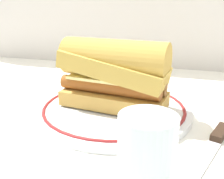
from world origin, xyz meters
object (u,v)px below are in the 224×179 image
object	(u,v)px
drinking_glass	(146,166)
sausage_sandwich	(112,72)
butter_knife	(213,143)
plate	(112,108)

from	to	relation	value
drinking_glass	sausage_sandwich	bearing A→B (deg)	114.81
sausage_sandwich	drinking_glass	distance (m)	0.23
drinking_glass	butter_knife	xyz separation A→B (m)	(0.08, 0.13, -0.04)
plate	butter_knife	world-z (taller)	plate
plate	sausage_sandwich	distance (m)	0.07
plate	butter_knife	distance (m)	0.19
drinking_glass	butter_knife	world-z (taller)	drinking_glass
sausage_sandwich	butter_knife	size ratio (longest dim) A/B	1.31
plate	sausage_sandwich	bearing A→B (deg)	-137.91
plate	butter_knife	bearing A→B (deg)	-23.26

